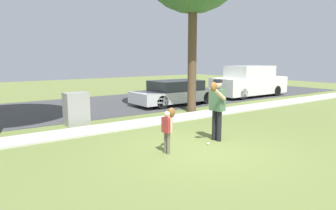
{
  "coord_description": "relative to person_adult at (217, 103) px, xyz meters",
  "views": [
    {
      "loc": [
        -5.37,
        -5.99,
        2.43
      ],
      "look_at": [
        -0.01,
        1.46,
        1.0
      ],
      "focal_mm": 33.06,
      "sensor_mm": 36.0,
      "label": 1
    }
  ],
  "objects": [
    {
      "name": "parked_sedan_silver",
      "position": [
        3.23,
        6.21,
        -0.49
      ],
      "size": [
        4.6,
        1.8,
        1.23
      ],
      "rotation": [
        0.0,
        0.0,
        3.14
      ],
      "color": "silver",
      "rests_on": "road_surface"
    },
    {
      "name": "parked_van_white",
      "position": [
        8.85,
        6.17,
        -0.21
      ],
      "size": [
        5.0,
        1.95,
        1.88
      ],
      "rotation": [
        0.0,
        0.0,
        3.14
      ],
      "color": "silver",
      "rests_on": "road_surface"
    },
    {
      "name": "sidewalk_strip",
      "position": [
        -0.9,
        3.27,
        -1.08
      ],
      "size": [
        36.0,
        1.2,
        0.06
      ],
      "primitive_type": "cube",
      "color": "beige",
      "rests_on": "ground"
    },
    {
      "name": "road_surface",
      "position": [
        -0.9,
        8.27,
        -1.1
      ],
      "size": [
        36.0,
        6.8,
        0.02
      ],
      "primitive_type": "cube",
      "color": "#424244",
      "rests_on": "ground"
    },
    {
      "name": "person_adult",
      "position": [
        0.0,
        0.0,
        0.0
      ],
      "size": [
        0.71,
        0.7,
        1.79
      ],
      "rotation": [
        0.0,
        0.0,
        -3.06
      ],
      "color": "black",
      "rests_on": "ground"
    },
    {
      "name": "utility_cabinet",
      "position": [
        -2.56,
        4.51,
        -0.53
      ],
      "size": [
        0.8,
        0.63,
        1.17
      ],
      "primitive_type": "cube",
      "color": "gray",
      "rests_on": "ground"
    },
    {
      "name": "person_child",
      "position": [
        -1.8,
        -0.1,
        -0.39
      ],
      "size": [
        0.48,
        0.46,
        1.13
      ],
      "rotation": [
        0.0,
        0.0,
        0.09
      ],
      "color": "#6B6656",
      "rests_on": "ground"
    },
    {
      "name": "baseball",
      "position": [
        -0.5,
        -0.21,
        -1.08
      ],
      "size": [
        0.07,
        0.07,
        0.07
      ],
      "primitive_type": "sphere",
      "color": "white",
      "rests_on": "ground"
    },
    {
      "name": "ground_plane",
      "position": [
        -0.9,
        3.17,
        -1.11
      ],
      "size": [
        48.0,
        48.0,
        0.0
      ],
      "primitive_type": "plane",
      "color": "olive"
    }
  ]
}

